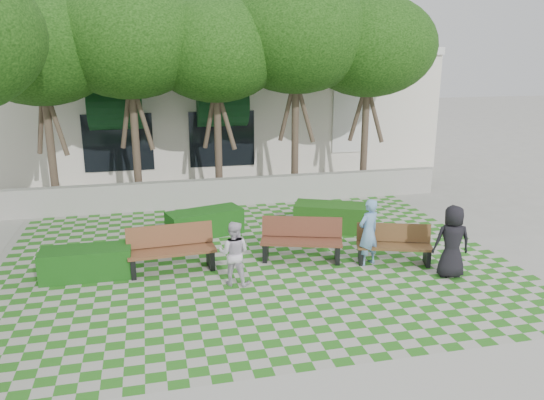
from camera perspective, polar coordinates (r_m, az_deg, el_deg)
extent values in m
plane|color=gray|center=(12.06, -0.68, -8.44)|extent=(90.00, 90.00, 0.00)
plane|color=#2B721E|center=(12.95, -1.65, -6.67)|extent=(12.00, 12.00, 0.00)
cube|color=#9E9B93|center=(17.69, -5.09, 0.88)|extent=(15.00, 0.36, 0.90)
cube|color=#54371C|center=(13.04, 13.01, -4.87)|extent=(1.84, 1.07, 0.06)
cube|color=#54371C|center=(13.19, 12.94, -3.41)|extent=(1.71, 0.68, 0.44)
cube|color=black|center=(13.04, 9.52, -5.75)|extent=(0.25, 0.50, 0.43)
cube|color=black|center=(13.25, 16.33, -5.82)|extent=(0.25, 0.50, 0.43)
cube|color=#592D1E|center=(12.89, 3.19, -4.49)|extent=(2.05, 1.17, 0.07)
cube|color=#592D1E|center=(13.06, 3.24, -2.85)|extent=(1.91, 0.73, 0.49)
cube|color=black|center=(13.02, -0.69, -5.43)|extent=(0.27, 0.55, 0.48)
cube|color=black|center=(12.99, 7.04, -5.61)|extent=(0.27, 0.55, 0.48)
cube|color=brown|center=(12.45, -10.72, -5.44)|extent=(2.04, 0.75, 0.07)
cube|color=brown|center=(12.62, -10.94, -3.71)|extent=(2.01, 0.28, 0.50)
cube|color=black|center=(12.49, -14.74, -6.88)|extent=(0.15, 0.56, 0.49)
cube|color=black|center=(12.66, -6.64, -6.15)|extent=(0.15, 0.56, 0.49)
cube|color=#194612|center=(15.20, 6.65, -1.86)|extent=(2.37, 1.73, 0.77)
cube|color=#144813|center=(14.83, -7.23, -2.44)|extent=(2.20, 1.36, 0.72)
cube|color=#144512|center=(12.70, -19.31, -6.40)|extent=(1.98, 0.80, 0.69)
imported|color=#6F9BCB|center=(12.75, 10.33, -3.43)|extent=(0.70, 0.59, 1.62)
imported|color=black|center=(12.54, 18.80, -4.25)|extent=(0.90, 0.68, 1.66)
imported|color=silver|center=(11.55, -4.12, -5.73)|extent=(0.85, 0.76, 1.43)
cylinder|color=#47382B|center=(18.87, -22.66, 4.92)|extent=(0.26, 0.26, 3.64)
ellipsoid|color=#1E4C11|center=(18.62, -23.72, 14.79)|extent=(4.80, 4.80, 3.60)
cylinder|color=#47382B|center=(18.60, -14.44, 5.76)|extent=(0.26, 0.26, 3.81)
ellipsoid|color=#1E4C11|center=(18.37, -15.17, 16.26)|extent=(5.00, 5.00, 3.75)
cylinder|color=#47382B|center=(18.77, -5.81, 5.90)|extent=(0.26, 0.26, 3.58)
ellipsoid|color=#1E4C11|center=(18.51, -6.09, 15.71)|extent=(4.60, 4.60, 3.45)
cylinder|color=#47382B|center=(19.30, 2.49, 6.73)|extent=(0.26, 0.26, 3.92)
ellipsoid|color=#1E4C11|center=(19.09, 2.62, 17.18)|extent=(5.20, 5.20, 3.90)
cylinder|color=#47382B|center=(20.21, 9.93, 6.59)|extent=(0.26, 0.26, 3.70)
ellipsoid|color=#1E4C11|center=(19.99, 10.38, 15.98)|extent=(4.80, 4.80, 3.60)
cube|color=silver|center=(25.30, -5.61, 9.98)|extent=(18.00, 8.00, 5.00)
cube|color=white|center=(21.23, -4.25, 15.73)|extent=(18.00, 0.30, 0.30)
cube|color=black|center=(22.72, 8.59, 8.51)|extent=(1.40, 0.10, 2.40)
cylinder|color=#0F3A19|center=(21.05, -16.49, 9.70)|extent=(3.00, 1.80, 1.80)
cube|color=black|center=(21.22, -16.20, 5.95)|extent=(2.60, 0.08, 2.20)
cylinder|color=#0F3A19|center=(21.22, -5.49, 10.30)|extent=(3.00, 1.80, 1.80)
cube|color=black|center=(21.39, -5.39, 6.56)|extent=(2.60, 0.08, 2.20)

